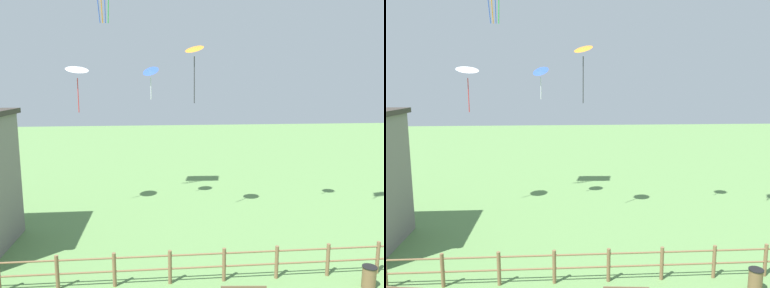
% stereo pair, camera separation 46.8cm
% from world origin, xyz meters
% --- Properties ---
extents(wooden_fence, '(18.40, 0.14, 1.29)m').
position_xyz_m(wooden_fence, '(-0.00, 6.73, 0.73)').
color(wooden_fence, brown).
rests_on(wooden_fence, ground_plane).
extents(trash_bin, '(0.52, 0.52, 0.83)m').
position_xyz_m(trash_bin, '(6.17, 5.73, 0.42)').
color(trash_bin, brown).
rests_on(trash_bin, ground_plane).
extents(kite_white_delta, '(1.64, 1.62, 2.63)m').
position_xyz_m(kite_white_delta, '(-5.71, 15.18, 8.11)').
color(kite_white_delta, white).
extents(kite_orange_delta, '(1.36, 1.35, 3.05)m').
position_xyz_m(kite_orange_delta, '(0.58, 13.46, 9.02)').
color(kite_orange_delta, orange).
extents(kite_blue_delta, '(1.23, 1.18, 1.96)m').
position_xyz_m(kite_blue_delta, '(-1.71, 16.09, 8.05)').
color(kite_blue_delta, blue).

